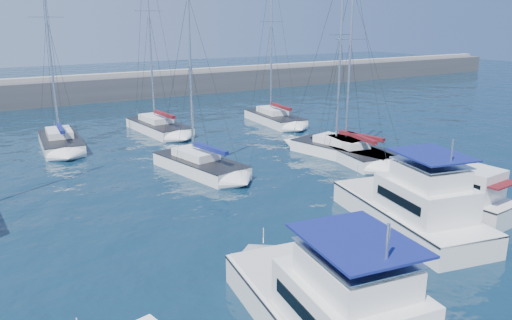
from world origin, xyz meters
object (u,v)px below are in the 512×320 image
sailboat_mid_c (200,165)px  sailboat_back_c (274,118)px  motor_yacht_stbd_inner (415,209)px  motor_yacht_port_inner (336,316)px  sailboat_back_b (158,126)px  sailboat_mid_d (344,151)px  motor_yacht_stbd_outer (462,198)px  sailboat_mid_e (350,152)px  sailboat_back_a (61,142)px

sailboat_mid_c → sailboat_back_c: bearing=28.9°
motor_yacht_stbd_inner → motor_yacht_port_inner: bearing=-139.4°
motor_yacht_port_inner → motor_yacht_stbd_inner: same height
sailboat_back_b → sailboat_back_c: bearing=-15.1°
sailboat_back_c → sailboat_mid_d: bearing=-95.7°
motor_yacht_stbd_outer → sailboat_mid_e: bearing=73.2°
sailboat_back_a → sailboat_mid_c: bearing=-55.2°
sailboat_mid_e → sailboat_back_c: size_ratio=0.88×
sailboat_mid_d → sailboat_back_c: sailboat_back_c is taller
motor_yacht_stbd_inner → sailboat_back_b: bearing=107.7°
motor_yacht_stbd_inner → sailboat_mid_d: 14.20m
sailboat_back_b → sailboat_mid_e: bearing=-65.5°
motor_yacht_port_inner → sailboat_back_a: sailboat_back_a is taller
motor_yacht_port_inner → sailboat_mid_c: bearing=85.6°
sailboat_mid_e → motor_yacht_stbd_outer: bearing=-93.0°
sailboat_mid_c → sailboat_mid_d: bearing=-22.3°
motor_yacht_stbd_outer → sailboat_back_a: (-15.96, 27.28, -0.38)m
sailboat_mid_c → sailboat_back_a: sailboat_back_a is taller
sailboat_back_a → sailboat_back_c: 21.22m
sailboat_back_b → sailboat_back_a: bearing=-174.6°
motor_yacht_stbd_inner → sailboat_mid_e: (6.57, 12.04, -0.61)m
sailboat_mid_d → sailboat_mid_e: size_ratio=1.04×
sailboat_mid_d → sailboat_back_c: bearing=66.8°
sailboat_mid_d → sailboat_back_c: (2.73, 14.04, 0.03)m
sailboat_back_a → sailboat_mid_d: bearing=-33.5°
motor_yacht_port_inner → sailboat_back_c: size_ratio=0.63×
motor_yacht_stbd_inner → sailboat_mid_c: bearing=120.7°
motor_yacht_stbd_outer → sailboat_mid_e: (2.62, 11.95, -0.42)m
motor_yacht_stbd_outer → sailboat_back_b: bearing=98.6°
motor_yacht_stbd_inner → motor_yacht_stbd_outer: bearing=13.6°
motor_yacht_port_inner → sailboat_back_c: bearing=68.1°
sailboat_mid_d → sailboat_back_a: size_ratio=0.88×
motor_yacht_stbd_outer → sailboat_back_b: 29.61m
motor_yacht_port_inner → sailboat_mid_c: (4.75, 20.25, -0.63)m
sailboat_back_b → motor_yacht_port_inner: bearing=-105.9°
sailboat_mid_d → sailboat_back_c: size_ratio=0.91×
sailboat_mid_d → sailboat_back_c: 14.30m
sailboat_mid_d → sailboat_back_b: (-9.18, 16.31, 0.04)m
motor_yacht_port_inner → sailboat_mid_c: sailboat_mid_c is taller
sailboat_mid_e → sailboat_back_b: bearing=128.1°
sailboat_back_a → sailboat_back_b: bearing=14.7°
motor_yacht_stbd_inner → sailboat_mid_c: sailboat_mid_c is taller
motor_yacht_stbd_inner → sailboat_mid_e: bearing=73.7°
sailboat_back_b → sailboat_back_c: sailboat_back_b is taller
sailboat_mid_d → motor_yacht_stbd_outer: bearing=-113.5°
motor_yacht_port_inner → sailboat_back_b: size_ratio=0.57×
motor_yacht_stbd_outer → sailboat_back_c: 27.09m
sailboat_back_a → sailboat_back_c: size_ratio=1.04×
motor_yacht_stbd_inner → sailboat_back_a: (-12.01, 27.37, -0.57)m
sailboat_mid_e → sailboat_back_a: 24.08m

